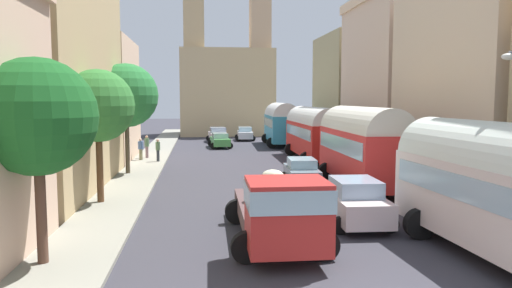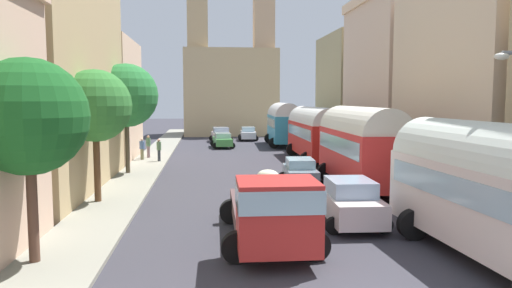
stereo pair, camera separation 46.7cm
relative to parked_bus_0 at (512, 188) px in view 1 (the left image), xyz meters
The scene contains 25 objects.
ground_plane 24.40m from the parked_bus_0, 101.32° to the left, with size 154.00×154.00×0.00m, color #36353D.
sidewalk_left 26.77m from the parked_bus_0, 116.77° to the left, with size 2.50×70.00×0.14m, color gray.
sidewalk_right 24.05m from the parked_bus_0, 84.06° to the left, with size 2.50×70.00×0.14m, color gray.
building_left_1 20.88m from the parked_bus_0, 141.25° to the left, with size 5.70×13.88×13.74m.
building_left_2 29.36m from the parked_bus_0, 122.89° to the left, with size 5.24×9.10×8.94m.
building_right_1 13.78m from the parked_bus_0, 62.49° to the left, with size 4.92×10.61×10.79m.
building_right_2 23.95m from the parked_bus_0, 75.85° to the left, with size 4.49×10.24×12.32m.
building_right_3 34.15m from the parked_bus_0, 79.60° to the left, with size 4.82×9.63×10.75m.
distant_church 49.52m from the parked_bus_0, 95.55° to the left, with size 11.64×7.61×19.61m.
parked_bus_0 is the anchor object (origin of this frame).
parked_bus_1 11.48m from the parked_bus_0, 90.75° to the left, with size 3.45×8.48×4.20m.
parked_bus_2 22.76m from the parked_bus_0, 89.85° to the left, with size 3.37×9.98×4.00m.
parked_bus_3 34.27m from the parked_bus_0, 90.63° to the left, with size 3.58×8.39×4.21m.
cargo_truck_0 6.51m from the parked_bus_0, 158.74° to the left, with size 3.18×7.20×2.38m.
car_0 33.59m from the parked_bus_0, 101.02° to the left, with size 2.29×4.15×1.39m.
car_1 39.64m from the parked_bus_0, 99.25° to the left, with size 2.52×4.22×1.56m.
car_2 5.66m from the parked_bus_0, 120.13° to the left, with size 2.44×4.01×1.68m.
car_3 12.89m from the parked_bus_0, 103.87° to the left, with size 2.30×3.80×1.48m.
car_4 40.77m from the parked_bus_0, 94.65° to the left, with size 2.30×3.99×1.49m.
pedestrian_0 26.74m from the parked_bus_0, 118.23° to the left, with size 0.51×0.51×1.72m.
pedestrian_1 27.66m from the parked_bus_0, 116.48° to the left, with size 0.47×0.47×1.83m.
pedestrian_2 25.23m from the parked_bus_0, 116.68° to the left, with size 0.35×0.35×1.75m.
roadside_tree_0 12.90m from the parked_bus_0, behind, with size 3.16×3.16×5.70m.
roadside_tree_1 15.79m from the parked_bus_0, 144.06° to the left, with size 3.12×3.12×5.86m.
roadside_tree_2 21.59m from the parked_bus_0, 126.25° to the left, with size 3.79×3.79×6.69m.
Camera 1 is at (-3.65, -8.60, 4.59)m, focal length 33.35 mm.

